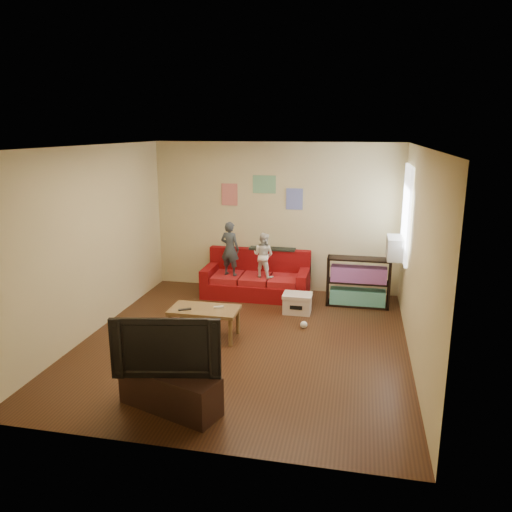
% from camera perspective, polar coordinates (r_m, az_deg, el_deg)
% --- Properties ---
extents(room_shell, '(4.52, 5.02, 2.72)m').
position_cam_1_polar(room_shell, '(6.72, -1.40, 0.83)').
color(room_shell, '#412413').
rests_on(room_shell, ground).
extents(sofa, '(1.87, 0.86, 0.82)m').
position_cam_1_polar(sofa, '(8.99, 0.11, -2.77)').
color(sofa, maroon).
rests_on(sofa, ground).
extents(child_a, '(0.40, 0.31, 0.96)m').
position_cam_1_polar(child_a, '(8.78, -3.00, 0.84)').
color(child_a, '#31373D').
rests_on(child_a, sofa).
extents(child_b, '(0.46, 0.40, 0.79)m').
position_cam_1_polar(child_b, '(8.67, 0.85, 0.10)').
color(child_b, silver).
rests_on(child_b, sofa).
extents(coffee_table, '(0.97, 0.53, 0.44)m').
position_cam_1_polar(coffee_table, '(7.20, -5.91, -6.44)').
color(coffee_table, brown).
rests_on(coffee_table, ground).
extents(remote, '(0.18, 0.13, 0.02)m').
position_cam_1_polar(remote, '(7.14, -8.14, -6.06)').
color(remote, black).
rests_on(remote, coffee_table).
extents(game_controller, '(0.14, 0.09, 0.03)m').
position_cam_1_polar(game_controller, '(7.16, -4.27, -5.86)').
color(game_controller, silver).
rests_on(game_controller, coffee_table).
extents(bookshelf, '(1.04, 0.31, 0.84)m').
position_cam_1_polar(bookshelf, '(8.59, 11.58, -3.21)').
color(bookshelf, black).
rests_on(bookshelf, ground).
extents(window, '(0.04, 1.08, 1.48)m').
position_cam_1_polar(window, '(8.14, 16.81, 4.68)').
color(window, white).
rests_on(window, room_shell).
extents(ac_unit, '(0.28, 0.55, 0.35)m').
position_cam_1_polar(ac_unit, '(8.24, 15.70, 0.89)').
color(ac_unit, '#B7B2A3').
rests_on(ac_unit, window).
extents(artwork_left, '(0.30, 0.01, 0.40)m').
position_cam_1_polar(artwork_left, '(9.22, -3.05, 7.03)').
color(artwork_left, '#D87266').
rests_on(artwork_left, room_shell).
extents(artwork_center, '(0.42, 0.01, 0.32)m').
position_cam_1_polar(artwork_center, '(9.06, 0.95, 8.19)').
color(artwork_center, '#72B27F').
rests_on(artwork_center, room_shell).
extents(artwork_right, '(0.30, 0.01, 0.38)m').
position_cam_1_polar(artwork_right, '(9.00, 4.41, 6.51)').
color(artwork_right, '#727FCC').
rests_on(artwork_right, room_shell).
extents(file_box, '(0.47, 0.36, 0.32)m').
position_cam_1_polar(file_box, '(8.19, 4.75, -5.39)').
color(file_box, beige).
rests_on(file_box, ground).
extents(tv_stand, '(1.20, 0.73, 0.43)m').
position_cam_1_polar(tv_stand, '(5.58, -9.80, -14.92)').
color(tv_stand, black).
rests_on(tv_stand, ground).
extents(television, '(1.14, 0.36, 0.65)m').
position_cam_1_polar(television, '(5.34, -10.05, -9.86)').
color(television, black).
rests_on(television, tv_stand).
extents(tissue, '(0.13, 0.13, 0.11)m').
position_cam_1_polar(tissue, '(7.62, 5.48, -7.82)').
color(tissue, white).
rests_on(tissue, ground).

